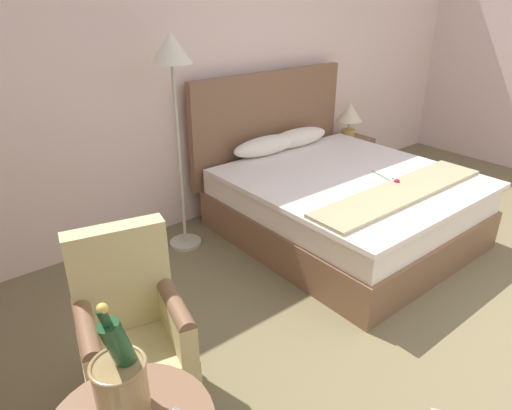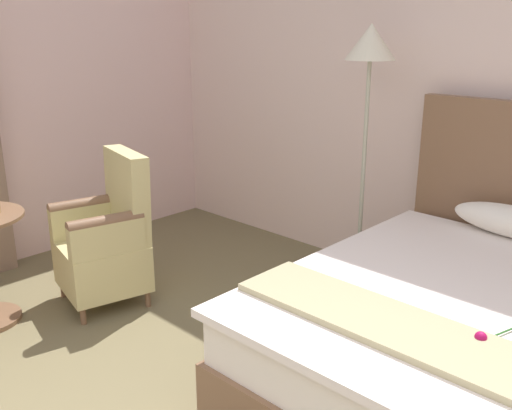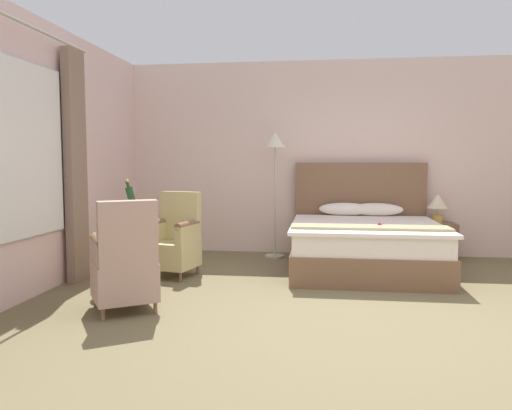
{
  "view_description": "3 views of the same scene",
  "coord_description": "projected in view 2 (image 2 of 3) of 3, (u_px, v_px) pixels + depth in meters",
  "views": [
    {
      "loc": [
        -2.77,
        -0.37,
        2.07
      ],
      "look_at": [
        -1.06,
        1.73,
        0.79
      ],
      "focal_mm": 32.0,
      "sensor_mm": 36.0,
      "label": 1
    },
    {
      "loc": [
        1.01,
        -0.4,
        1.78
      ],
      "look_at": [
        -0.97,
        1.69,
        0.87
      ],
      "focal_mm": 40.0,
      "sensor_mm": 36.0,
      "label": 2
    },
    {
      "loc": [
        -0.34,
        -4.29,
        1.36
      ],
      "look_at": [
        -1.11,
        1.45,
        0.87
      ],
      "focal_mm": 35.0,
      "sensor_mm": 36.0,
      "label": 3
    }
  ],
  "objects": [
    {
      "name": "bed",
      "position": [
        493.0,
        342.0,
        2.7
      ],
      "size": [
        1.87,
        2.09,
        1.36
      ],
      "color": "brown",
      "rests_on": "ground"
    },
    {
      "name": "floor_lamp_brass",
      "position": [
        369.0,
        72.0,
        3.62
      ],
      "size": [
        0.32,
        0.32,
        1.79
      ],
      "color": "#B8B8A0",
      "rests_on": "ground"
    },
    {
      "name": "armchair_by_window",
      "position": [
        107.0,
        241.0,
        3.74
      ],
      "size": [
        0.63,
        0.63,
        1.01
      ],
      "color": "brown",
      "rests_on": "ground"
    }
  ]
}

